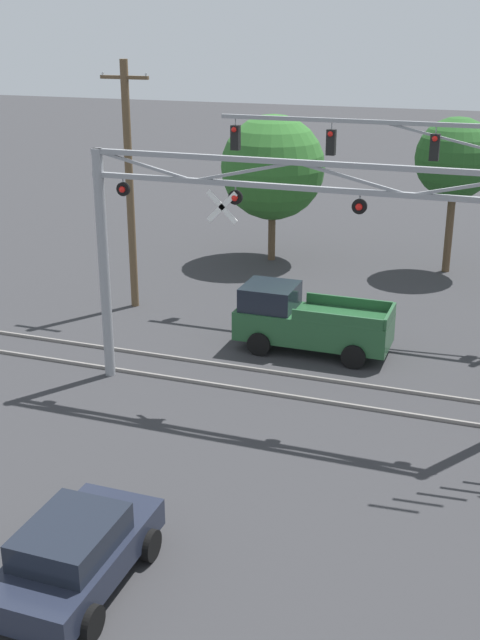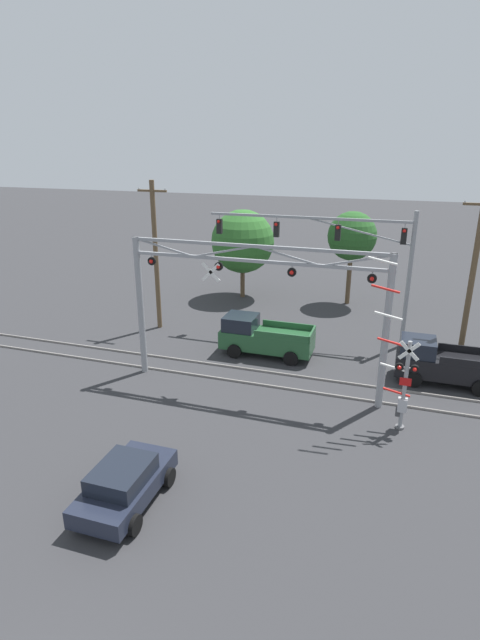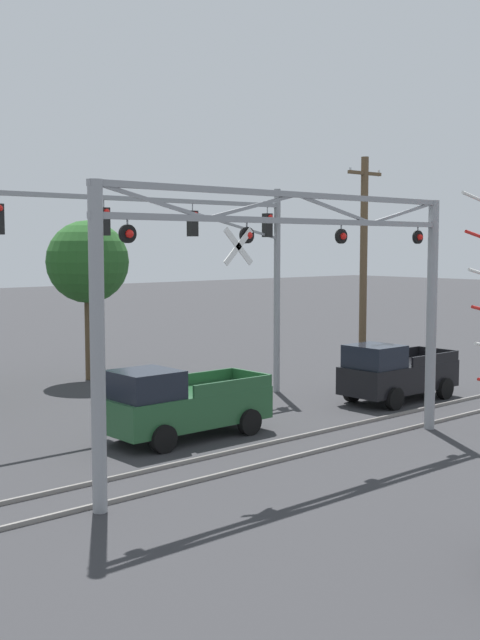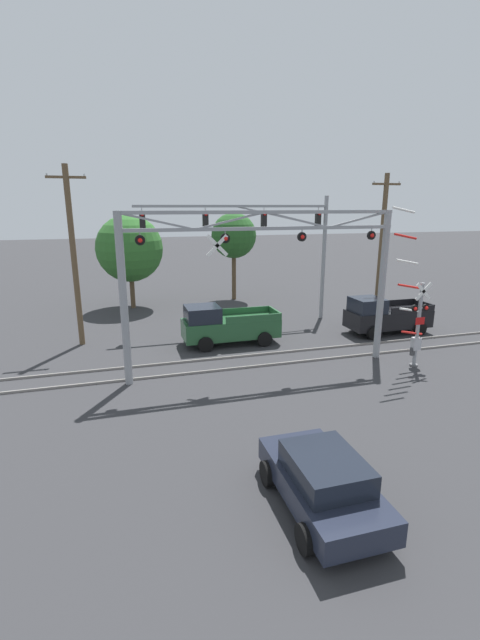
{
  "view_description": "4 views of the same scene",
  "coord_description": "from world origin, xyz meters",
  "px_view_note": "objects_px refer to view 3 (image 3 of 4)",
  "views": [
    {
      "loc": [
        5.48,
        -3.09,
        9.95
      ],
      "look_at": [
        -1.84,
        17.28,
        1.91
      ],
      "focal_mm": 45.0,
      "sensor_mm": 36.0,
      "label": 1
    },
    {
      "loc": [
        5.9,
        -3.67,
        10.88
      ],
      "look_at": [
        -0.98,
        17.36,
        2.91
      ],
      "focal_mm": 28.0,
      "sensor_mm": 36.0,
      "label": 2
    },
    {
      "loc": [
        -14.08,
        2.49,
        5.44
      ],
      "look_at": [
        1.09,
        19.71,
        3.3
      ],
      "focal_mm": 45.0,
      "sensor_mm": 36.0,
      "label": 3
    },
    {
      "loc": [
        -5.82,
        -0.19,
        6.92
      ],
      "look_at": [
        -0.21,
        19.21,
        1.51
      ],
      "focal_mm": 24.0,
      "sensor_mm": 36.0,
      "label": 4
    }
  ],
  "objects_px": {
    "crossing_gantry": "(296,291)",
    "utility_pole_right": "(363,271)",
    "background_tree_beyond_span": "(88,262)",
    "pickup_truck_following": "(395,373)",
    "traffic_signal_span": "(213,250)",
    "pickup_truck_lead": "(181,404)"
  },
  "relations": [
    {
      "from": "crossing_gantry",
      "to": "pickup_truck_following",
      "type": "distance_m",
      "value": 9.54
    },
    {
      "from": "traffic_signal_span",
      "to": "background_tree_beyond_span",
      "type": "relative_size",
      "value": 1.77
    },
    {
      "from": "crossing_gantry",
      "to": "traffic_signal_span",
      "type": "relative_size",
      "value": 1.02
    },
    {
      "from": "pickup_truck_following",
      "to": "background_tree_beyond_span",
      "type": "relative_size",
      "value": 0.72
    },
    {
      "from": "traffic_signal_span",
      "to": "pickup_truck_following",
      "type": "bearing_deg",
      "value": -39.79
    },
    {
      "from": "crossing_gantry",
      "to": "background_tree_beyond_span",
      "type": "distance_m",
      "value": 14.63
    },
    {
      "from": "crossing_gantry",
      "to": "pickup_truck_following",
      "type": "height_order",
      "value": "crossing_gantry"
    },
    {
      "from": "traffic_signal_span",
      "to": "pickup_truck_following",
      "type": "distance_m",
      "value": 7.67
    },
    {
      "from": "pickup_truck_lead",
      "to": "background_tree_beyond_span",
      "type": "bearing_deg",
      "value": 72.55
    },
    {
      "from": "traffic_signal_span",
      "to": "pickup_truck_following",
      "type": "xyz_separation_m",
      "value": [
        4.89,
        -4.07,
        -4.29
      ]
    },
    {
      "from": "crossing_gantry",
      "to": "background_tree_beyond_span",
      "type": "xyz_separation_m",
      "value": [
        2.66,
        14.38,
        0.44
      ]
    },
    {
      "from": "traffic_signal_span",
      "to": "background_tree_beyond_span",
      "type": "xyz_separation_m",
      "value": [
        -0.76,
        7.0,
        -0.52
      ]
    },
    {
      "from": "background_tree_beyond_span",
      "to": "utility_pole_right",
      "type": "bearing_deg",
      "value": -52.61
    },
    {
      "from": "pickup_truck_lead",
      "to": "pickup_truck_following",
      "type": "bearing_deg",
      "value": -3.59
    },
    {
      "from": "traffic_signal_span",
      "to": "background_tree_beyond_span",
      "type": "bearing_deg",
      "value": 96.23
    },
    {
      "from": "crossing_gantry",
      "to": "pickup_truck_lead",
      "type": "xyz_separation_m",
      "value": [
        -0.65,
        3.87,
        -3.33
      ]
    },
    {
      "from": "pickup_truck_following",
      "to": "background_tree_beyond_span",
      "type": "bearing_deg",
      "value": 117.03
    },
    {
      "from": "pickup_truck_lead",
      "to": "pickup_truck_following",
      "type": "height_order",
      "value": "same"
    },
    {
      "from": "background_tree_beyond_span",
      "to": "crossing_gantry",
      "type": "bearing_deg",
      "value": -100.47
    },
    {
      "from": "pickup_truck_lead",
      "to": "crossing_gantry",
      "type": "bearing_deg",
      "value": -80.48
    },
    {
      "from": "crossing_gantry",
      "to": "utility_pole_right",
      "type": "xyz_separation_m",
      "value": [
        9.32,
        5.65,
        0.18
      ]
    },
    {
      "from": "crossing_gantry",
      "to": "background_tree_beyond_span",
      "type": "height_order",
      "value": "crossing_gantry"
    }
  ]
}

